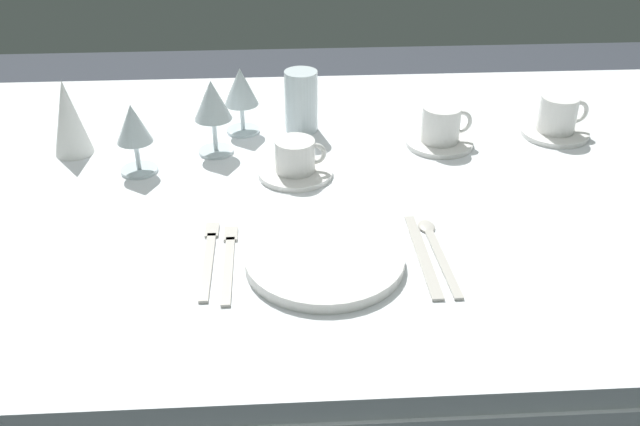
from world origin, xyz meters
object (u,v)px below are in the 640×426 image
object	(u,v)px
coffee_cup_left	(442,124)
wine_glass_right	(133,128)
spoon_soup	(436,247)
coffee_cup_right	(296,155)
fork_outer	(229,260)
napkin_folded	(68,117)
dinner_plate	(325,260)
coffee_cup_far	(559,114)
dinner_knife	(423,257)
wine_glass_left	(212,104)
drink_tumbler	(301,101)
wine_glass_centre	(241,90)
fork_inner	(209,256)

from	to	relation	value
coffee_cup_left	wine_glass_right	distance (m)	0.60
spoon_soup	coffee_cup_right	xyz separation A→B (m)	(-0.21, 0.26, 0.04)
fork_outer	coffee_cup_left	bearing A→B (deg)	43.67
napkin_folded	dinner_plate	bearing A→B (deg)	-41.21
coffee_cup_left	coffee_cup_far	distance (m)	0.25
dinner_plate	fork_outer	bearing A→B (deg)	173.46
dinner_knife	wine_glass_right	bearing A→B (deg)	146.77
fork_outer	wine_glass_left	bearing A→B (deg)	96.57
dinner_knife	wine_glass_right	distance (m)	0.59
dinner_plate	drink_tumbler	size ratio (longest dim) A/B	1.89
wine_glass_centre	wine_glass_right	size ratio (longest dim) A/B	1.03
dinner_plate	wine_glass_centre	size ratio (longest dim) A/B	1.75
fork_inner	coffee_cup_left	world-z (taller)	coffee_cup_left
coffee_cup_far	drink_tumbler	world-z (taller)	drink_tumbler
fork_outer	wine_glass_right	size ratio (longest dim) A/B	1.53
drink_tumbler	napkin_folded	xyz separation A→B (m)	(-0.45, -0.08, 0.01)
fork_inner	coffee_cup_far	size ratio (longest dim) A/B	2.06
coffee_cup_left	drink_tumbler	bearing A→B (deg)	162.23
coffee_cup_left	wine_glass_centre	xyz separation A→B (m)	(-0.40, 0.09, 0.05)
dinner_knife	napkin_folded	distance (m)	0.75
fork_outer	coffee_cup_right	bearing A→B (deg)	67.90
dinner_knife	wine_glass_right	world-z (taller)	wine_glass_right
drink_tumbler	napkin_folded	size ratio (longest dim) A/B	0.85
fork_inner	coffee_cup_left	xyz separation A→B (m)	(0.44, 0.38, 0.04)
dinner_plate	dinner_knife	world-z (taller)	dinner_plate
coffee_cup_far	spoon_soup	bearing A→B (deg)	-129.29
spoon_soup	wine_glass_left	xyz separation A→B (m)	(-0.37, 0.37, 0.10)
spoon_soup	wine_glass_right	xyz separation A→B (m)	(-0.51, 0.29, 0.09)
fork_inner	spoon_soup	bearing A→B (deg)	0.74
wine_glass_right	fork_inner	bearing A→B (deg)	-62.75
coffee_cup_far	wine_glass_right	xyz separation A→B (m)	(-0.84, -0.12, 0.04)
fork_inner	coffee_cup_right	bearing A→B (deg)	61.47
fork_inner	dinner_knife	bearing A→B (deg)	-3.77
fork_outer	drink_tumbler	bearing A→B (deg)	74.93
fork_outer	wine_glass_right	bearing A→B (deg)	120.83
coffee_cup_far	napkin_folded	world-z (taller)	napkin_folded
wine_glass_left	wine_glass_right	world-z (taller)	wine_glass_left
spoon_soup	coffee_cup_right	size ratio (longest dim) A/B	2.26
dinner_knife	coffee_cup_far	xyz separation A→B (m)	(0.36, 0.43, 0.04)
coffee_cup_far	drink_tumbler	distance (m)	0.53
wine_glass_centre	spoon_soup	bearing A→B (deg)	-55.22
dinner_plate	wine_glass_centre	world-z (taller)	wine_glass_centre
coffee_cup_right	wine_glass_centre	xyz separation A→B (m)	(-0.11, 0.20, 0.05)
coffee_cup_far	dinner_knife	bearing A→B (deg)	-129.54
dinner_plate	spoon_soup	xyz separation A→B (m)	(0.18, 0.03, -0.01)
coffee_cup_far	drink_tumbler	xyz separation A→B (m)	(-0.53, 0.06, 0.02)
drink_tumbler	napkin_folded	world-z (taller)	napkin_folded
dinner_plate	drink_tumbler	world-z (taller)	drink_tumbler
coffee_cup_far	coffee_cup_right	bearing A→B (deg)	-165.03
drink_tumbler	wine_glass_left	bearing A→B (deg)	-150.45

